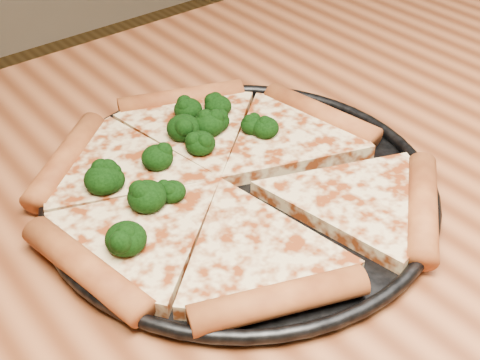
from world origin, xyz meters
TOP-DOWN VIEW (x-y plane):
  - dining_table at (0.00, 0.00)m, footprint 1.20×0.90m
  - pizza_pan at (0.01, 0.08)m, footprint 0.36×0.36m
  - pizza at (-0.01, 0.09)m, footprint 0.35×0.37m
  - broccoli_florets at (-0.03, 0.14)m, footprint 0.22×0.16m

SIDE VIEW (x-z plane):
  - dining_table at x=0.00m, z-range 0.28..1.03m
  - pizza_pan at x=0.01m, z-range 0.75..0.77m
  - pizza at x=-0.01m, z-range 0.75..0.78m
  - broccoli_florets at x=-0.03m, z-range 0.77..0.79m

